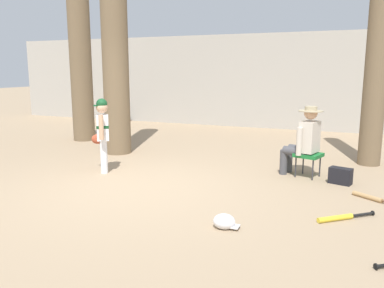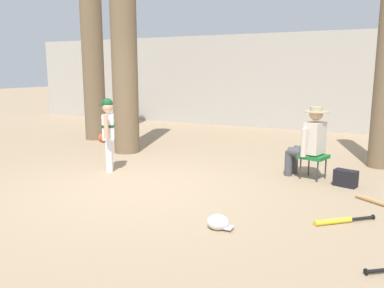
{
  "view_description": "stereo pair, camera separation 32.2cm",
  "coord_description": "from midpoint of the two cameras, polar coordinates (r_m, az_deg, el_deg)",
  "views": [
    {
      "loc": [
        3.02,
        -5.03,
        1.79
      ],
      "look_at": [
        0.91,
        0.05,
        0.75
      ],
      "focal_mm": 36.81,
      "sensor_mm": 36.0,
      "label": 1
    },
    {
      "loc": [
        3.31,
        -4.9,
        1.79
      ],
      "look_at": [
        0.91,
        0.05,
        0.75
      ],
      "focal_mm": 36.81,
      "sensor_mm": 36.0,
      "label": 2
    }
  ],
  "objects": [
    {
      "name": "tree_behind_spectator",
      "position": [
        8.05,
        24.31,
        12.46
      ],
      "size": [
        0.64,
        0.64,
        4.98
      ],
      "color": "brown",
      "rests_on": "ground"
    },
    {
      "name": "tree_far_left",
      "position": [
        10.57,
        -17.02,
        17.09
      ],
      "size": [
        0.72,
        0.72,
        6.79
      ],
      "color": "brown",
      "rests_on": "ground"
    },
    {
      "name": "concrete_back_wall",
      "position": [
        12.62,
        8.09,
        9.0
      ],
      "size": [
        18.0,
        0.36,
        2.88
      ],
      "primitive_type": "cube",
      "color": "#ADA89E",
      "rests_on": "ground"
    },
    {
      "name": "bat_wood_tan",
      "position": [
        6.01,
        23.14,
        -7.19
      ],
      "size": [
        0.65,
        0.47,
        0.07
      ],
      "color": "tan",
      "rests_on": "ground"
    },
    {
      "name": "handbag_beside_stool",
      "position": [
        6.65,
        19.43,
        -4.38
      ],
      "size": [
        0.38,
        0.27,
        0.26
      ],
      "primitive_type": "cube",
      "rotation": [
        0.0,
        0.0,
        -0.28
      ],
      "color": "black",
      "rests_on": "ground"
    },
    {
      "name": "seated_spectator",
      "position": [
        6.85,
        14.6,
        0.68
      ],
      "size": [
        0.68,
        0.53,
        1.2
      ],
      "color": "#47474C",
      "rests_on": "ground"
    },
    {
      "name": "ground_plane",
      "position": [
        6.15,
        -9.64,
        -6.36
      ],
      "size": [
        60.0,
        60.0,
        0.0
      ],
      "primitive_type": "plane",
      "color": "#9E8466"
    },
    {
      "name": "young_ballplayer",
      "position": [
        7.1,
        -14.14,
        1.9
      ],
      "size": [
        0.51,
        0.51,
        1.31
      ],
      "color": "white",
      "rests_on": "ground"
    },
    {
      "name": "bat_yellow_trainer",
      "position": [
        5.09,
        18.9,
        -10.08
      ],
      "size": [
        0.65,
        0.58,
        0.07
      ],
      "color": "yellow",
      "rests_on": "ground"
    },
    {
      "name": "tree_near_player",
      "position": [
        8.66,
        -12.27,
        15.52
      ],
      "size": [
        0.78,
        0.78,
        5.87
      ],
      "color": "brown",
      "rests_on": "ground"
    },
    {
      "name": "folding_stool",
      "position": [
        6.86,
        15.23,
        -1.68
      ],
      "size": [
        0.5,
        0.5,
        0.41
      ],
      "color": "#196B2D",
      "rests_on": "ground"
    },
    {
      "name": "batting_helmet_white",
      "position": [
        4.6,
        2.69,
        -11.18
      ],
      "size": [
        0.31,
        0.23,
        0.18
      ],
      "color": "silver",
      "rests_on": "ground"
    }
  ]
}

